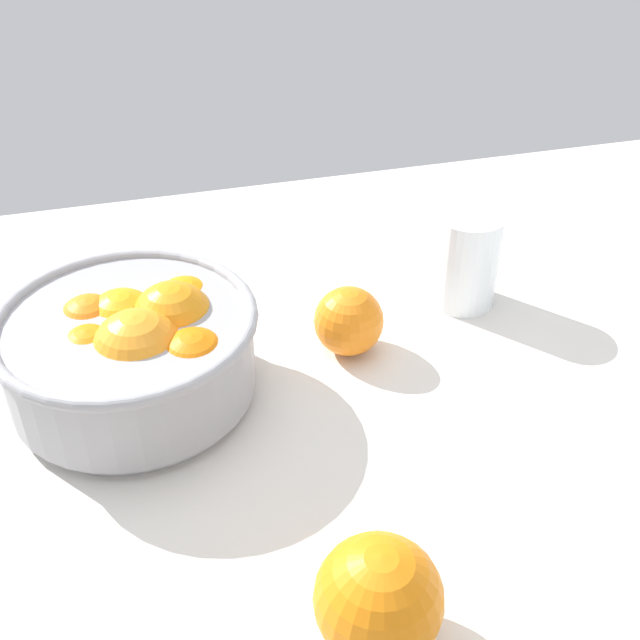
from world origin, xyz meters
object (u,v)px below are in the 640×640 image
Objects in this scene: spoon at (58,286)px; loose_orange_0 at (378,599)px; fruit_bowl at (135,350)px; juice_glass at (465,264)px; loose_orange_2 at (349,321)px.

loose_orange_0 is at bearing -67.51° from spoon.
loose_orange_0 is at bearing -65.85° from fruit_bowl.
juice_glass is 15.75cm from loose_orange_2.
juice_glass reaches higher than loose_orange_2.
fruit_bowl reaches higher than juice_glass.
fruit_bowl is 32.55cm from loose_orange_0.
fruit_bowl is at bearing 114.15° from loose_orange_0.
spoon is (-21.04, 50.83, -3.91)cm from loose_orange_0.
spoon is (-28.68, 19.42, -3.10)cm from loose_orange_2.
fruit_bowl is 3.37× the size of loose_orange_2.
spoon is at bearing 161.98° from juice_glass.
fruit_bowl is at bearing -168.90° from juice_glass.
fruit_bowl reaches higher than loose_orange_2.
loose_orange_2 is (20.94, 1.73, -1.92)cm from fruit_bowl.
fruit_bowl is at bearing -69.91° from spoon.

